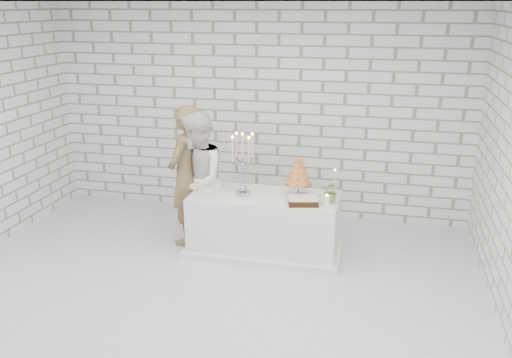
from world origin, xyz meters
name	(u,v)px	position (x,y,z in m)	size (l,w,h in m)	color
ground	(204,292)	(0.00, 0.00, 0.00)	(6.00, 5.00, 0.01)	silver
ceiling	(194,1)	(0.00, 0.00, 3.00)	(6.00, 5.00, 0.01)	white
wall_back	(257,112)	(0.00, 2.50, 1.50)	(6.00, 0.01, 3.00)	white
wall_front	(59,275)	(0.00, -2.50, 1.50)	(6.00, 0.01, 3.00)	white
cake_table	(264,224)	(0.42, 1.14, 0.38)	(1.80, 0.80, 0.75)	white
groom	(186,176)	(-0.61, 1.22, 0.90)	(0.66, 0.43, 1.80)	brown
bride	(197,181)	(-0.44, 1.12, 0.87)	(0.85, 0.66, 1.74)	white
candelabra	(243,164)	(0.16, 1.08, 1.14)	(0.32, 0.32, 0.78)	#A2A2AC
croquembouche	(299,176)	(0.82, 1.20, 1.01)	(0.33, 0.33, 0.51)	#B4612F
chocolate_cake	(303,201)	(0.92, 0.94, 0.79)	(0.34, 0.24, 0.08)	black
pillar_candle	(327,201)	(1.19, 0.96, 0.81)	(0.08, 0.08, 0.12)	white
extra_taper	(334,183)	(1.25, 1.30, 0.91)	(0.06, 0.06, 0.32)	beige
flowers	(332,191)	(1.24, 1.08, 0.88)	(0.24, 0.21, 0.27)	#5C8243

